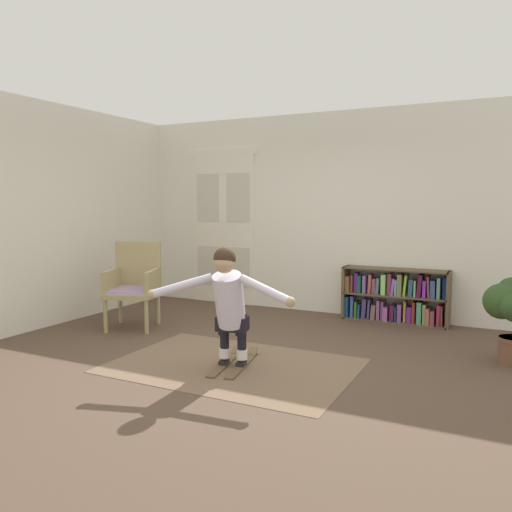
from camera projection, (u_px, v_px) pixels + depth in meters
ground_plane at (244, 360)px, 5.24m from camera, size 7.20×7.20×0.00m
back_wall at (327, 214)px, 7.40m from camera, size 6.00×0.10×2.90m
side_wall_left at (59, 215)px, 6.78m from camera, size 0.10×6.00×2.90m
double_door at (223, 227)px, 8.14m from camera, size 1.22×0.05×2.45m
rug at (233, 365)px, 5.05m from camera, size 2.36×1.63×0.01m
bookshelf at (395, 297)px, 6.87m from camera, size 1.41×0.30×0.73m
wicker_chair at (134, 283)px, 6.57m from camera, size 0.78×0.78×1.10m
potted_plant at (509, 311)px, 5.06m from camera, size 0.46×0.48×0.86m
skis_pair at (234, 363)px, 5.08m from camera, size 0.42×0.89×0.07m
person_skier at (228, 298)px, 4.85m from camera, size 1.40×0.71×1.13m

